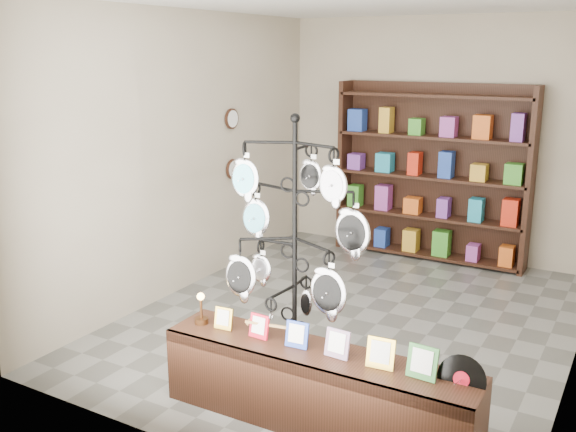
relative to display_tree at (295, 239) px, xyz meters
name	(u,v)px	position (x,y,z in m)	size (l,w,h in m)	color
ground	(353,319)	(-0.19, 1.52, -1.24)	(5.00, 5.00, 0.00)	slate
room_envelope	(358,132)	(-0.19, 1.52, 0.61)	(5.00, 5.00, 5.00)	#B6AA93
display_tree	(295,239)	(0.00, 0.00, 0.00)	(1.10, 0.98, 2.15)	black
front_shelf	(316,388)	(0.35, -0.31, -0.96)	(2.28, 0.49, 0.80)	black
back_shelving	(431,178)	(-0.19, 3.81, -0.21)	(2.42, 0.36, 2.20)	black
wall_clocks	(232,144)	(-2.16, 2.32, 0.26)	(0.03, 0.24, 0.84)	black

